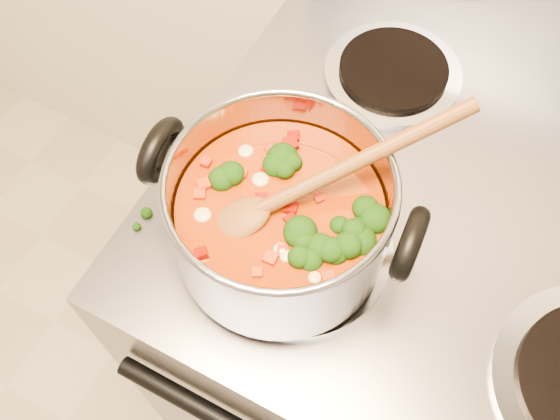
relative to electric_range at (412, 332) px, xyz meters
The scene contains 4 objects.
electric_range is the anchor object (origin of this frame).
stockpot 0.58m from the electric_range, 139.96° to the right, with size 0.29×0.23×0.14m.
wooden_spoon 0.61m from the electric_range, 140.59° to the right, with size 0.21×0.23×0.11m.
cooktop_crumbs 0.49m from the electric_range, 107.33° to the right, with size 0.12×0.19×0.01m.
Camera 1 is at (0.03, 0.73, 1.56)m, focal length 40.00 mm.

